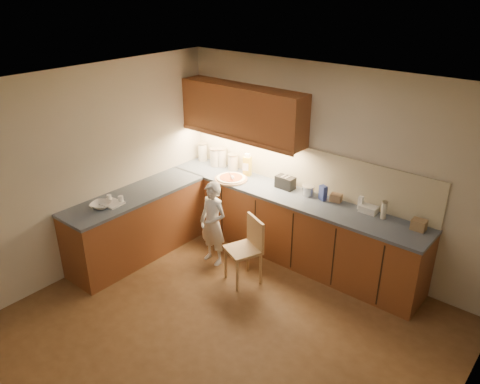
{
  "coord_description": "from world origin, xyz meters",
  "views": [
    {
      "loc": [
        2.67,
        -3.01,
        3.53
      ],
      "look_at": [
        -0.8,
        1.2,
        1.0
      ],
      "focal_mm": 35.0,
      "sensor_mm": 36.0,
      "label": 1
    }
  ],
  "objects_px": {
    "child": "(213,224)",
    "oil_jug": "(247,166)",
    "wooden_chair": "(248,246)",
    "pizza_on_board": "(231,179)",
    "toaster": "(285,182)"
  },
  "relations": [
    {
      "from": "child",
      "to": "toaster",
      "type": "height_order",
      "value": "child"
    },
    {
      "from": "pizza_on_board",
      "to": "oil_jug",
      "type": "bearing_deg",
      "value": 75.56
    },
    {
      "from": "pizza_on_board",
      "to": "oil_jug",
      "type": "height_order",
      "value": "oil_jug"
    },
    {
      "from": "pizza_on_board",
      "to": "wooden_chair",
      "type": "height_order",
      "value": "pizza_on_board"
    },
    {
      "from": "oil_jug",
      "to": "toaster",
      "type": "xyz_separation_m",
      "value": [
        0.67,
        -0.02,
        -0.07
      ]
    },
    {
      "from": "child",
      "to": "oil_jug",
      "type": "xyz_separation_m",
      "value": [
        -0.17,
        0.93,
        0.49
      ]
    },
    {
      "from": "toaster",
      "to": "child",
      "type": "bearing_deg",
      "value": -118.09
    },
    {
      "from": "child",
      "to": "wooden_chair",
      "type": "height_order",
      "value": "child"
    },
    {
      "from": "child",
      "to": "wooden_chair",
      "type": "distance_m",
      "value": 0.62
    },
    {
      "from": "oil_jug",
      "to": "pizza_on_board",
      "type": "bearing_deg",
      "value": -104.44
    },
    {
      "from": "wooden_chair",
      "to": "child",
      "type": "bearing_deg",
      "value": -160.13
    },
    {
      "from": "wooden_chair",
      "to": "oil_jug",
      "type": "relative_size",
      "value": 2.6
    },
    {
      "from": "pizza_on_board",
      "to": "child",
      "type": "relative_size",
      "value": 0.4
    },
    {
      "from": "wooden_chair",
      "to": "toaster",
      "type": "relative_size",
      "value": 3.27
    },
    {
      "from": "pizza_on_board",
      "to": "oil_jug",
      "type": "relative_size",
      "value": 1.41
    }
  ]
}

